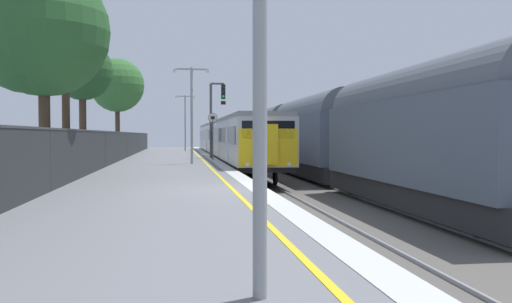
# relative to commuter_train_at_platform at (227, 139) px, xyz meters

# --- Properties ---
(ground) EXTENTS (17.40, 110.00, 1.21)m
(ground) POSITION_rel_commuter_train_at_platform_xyz_m (0.54, -28.32, -1.88)
(ground) COLOR slate
(commuter_train_at_platform) EXTENTS (2.83, 41.01, 3.81)m
(commuter_train_at_platform) POSITION_rel_commuter_train_at_platform_xyz_m (0.00, 0.00, 0.00)
(commuter_train_at_platform) COLOR #B7B7BC
(commuter_train_at_platform) RESTS_ON ground
(freight_train_adjacent_track) EXTENTS (2.60, 42.71, 4.86)m
(freight_train_adjacent_track) POSITION_rel_commuter_train_at_platform_xyz_m (4.00, -12.53, 0.40)
(freight_train_adjacent_track) COLOR #232326
(freight_train_adjacent_track) RESTS_ON ground
(signal_gantry) EXTENTS (1.10, 0.24, 5.15)m
(signal_gantry) POSITION_rel_commuter_train_at_platform_xyz_m (-1.48, -6.91, 1.95)
(signal_gantry) COLOR #47474C
(signal_gantry) RESTS_ON ground
(speed_limit_sign) EXTENTS (0.59, 0.08, 2.95)m
(speed_limit_sign) POSITION_rel_commuter_train_at_platform_xyz_m (-1.85, -10.38, 0.60)
(speed_limit_sign) COLOR #59595B
(speed_limit_sign) RESTS_ON ground
(platform_lamp_mid) EXTENTS (2.00, 0.20, 5.28)m
(platform_lamp_mid) POSITION_rel_commuter_train_at_platform_xyz_m (-3.24, -14.20, 1.87)
(platform_lamp_mid) COLOR #93999E
(platform_lamp_mid) RESTS_ON ground
(platform_lamp_far) EXTENTS (2.00, 0.20, 5.55)m
(platform_lamp_far) POSITION_rel_commuter_train_at_platform_xyz_m (-3.24, 10.57, 2.01)
(platform_lamp_far) COLOR #93999E
(platform_lamp_far) RESTS_ON ground
(platform_back_fence) EXTENTS (0.07, 99.00, 1.79)m
(platform_back_fence) POSITION_rel_commuter_train_at_platform_xyz_m (-7.55, -28.32, -0.33)
(platform_back_fence) COLOR #282B2D
(platform_back_fence) RESTS_ON ground
(background_tree_left) EXTENTS (4.45, 4.45, 7.34)m
(background_tree_left) POSITION_rel_commuter_train_at_platform_xyz_m (-8.65, -24.85, 3.69)
(background_tree_left) COLOR #473323
(background_tree_left) RESTS_ON ground
(background_tree_centre) EXTENTS (3.49, 3.49, 7.10)m
(background_tree_centre) POSITION_rel_commuter_train_at_platform_xyz_m (-9.42, -11.18, 3.95)
(background_tree_centre) COLOR #473323
(background_tree_centre) RESTS_ON ground
(background_tree_right) EXTENTS (3.22, 3.22, 7.53)m
(background_tree_right) POSITION_rel_commuter_train_at_platform_xyz_m (-8.60, -20.61, 4.54)
(background_tree_right) COLOR #473323
(background_tree_right) RESTS_ON ground
(background_tree_back) EXTENTS (4.74, 4.74, 8.37)m
(background_tree_back) POSITION_rel_commuter_train_at_platform_xyz_m (-9.24, 5.30, 4.61)
(background_tree_back) COLOR #473323
(background_tree_back) RESTS_ON ground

